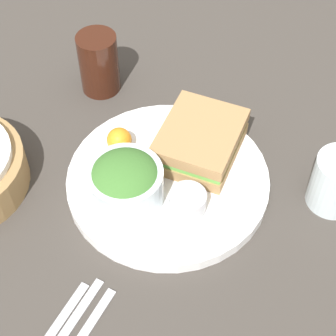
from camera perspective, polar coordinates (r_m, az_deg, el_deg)
name	(u,v)px	position (r m, az deg, el deg)	size (l,w,h in m)	color
ground_plane	(168,184)	(0.85, 0.00, -1.69)	(4.00, 4.00, 0.00)	#3D3833
plate	(168,180)	(0.85, 0.00, -1.28)	(0.30, 0.30, 0.02)	white
sandwich	(200,141)	(0.85, 3.27, 2.80)	(0.15, 0.13, 0.05)	#A37A4C
salad_bowl	(125,182)	(0.79, -4.35, -1.38)	(0.11, 0.11, 0.07)	silver
dressing_cup	(188,202)	(0.79, 2.01, -3.46)	(0.05, 0.05, 0.03)	#B7B7BC
orange_wedge	(119,140)	(0.86, -4.97, 2.86)	(0.04, 0.04, 0.04)	orange
drink_glass	(99,63)	(0.97, -7.05, 10.52)	(0.07, 0.07, 0.11)	#38190F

